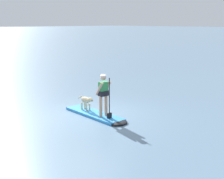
{
  "coord_description": "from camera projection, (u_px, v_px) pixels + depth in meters",
  "views": [
    {
      "loc": [
        9.08,
        -7.88,
        3.66
      ],
      "look_at": [
        0.0,
        1.0,
        0.9
      ],
      "focal_mm": 50.21,
      "sensor_mm": 36.0,
      "label": 1
    }
  ],
  "objects": [
    {
      "name": "dog",
      "position": [
        86.0,
        101.0,
        12.77
      ],
      "size": [
        1.0,
        0.25,
        0.59
      ],
      "color": "#CCB78C",
      "rests_on": "paddleboard"
    },
    {
      "name": "ground_plane",
      "position": [
        94.0,
        115.0,
        12.5
      ],
      "size": [
        400.0,
        400.0,
        0.0
      ],
      "primitive_type": "plane",
      "color": "slate"
    },
    {
      "name": "person_paddler",
      "position": [
        104.0,
        92.0,
        11.84
      ],
      "size": [
        0.62,
        0.49,
        1.63
      ],
      "color": "tan",
      "rests_on": "paddleboard"
    },
    {
      "name": "paddleboard",
      "position": [
        98.0,
        115.0,
        12.33
      ],
      "size": [
        3.22,
        0.92,
        0.1
      ],
      "color": "#338CD8",
      "rests_on": "ground_plane"
    }
  ]
}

